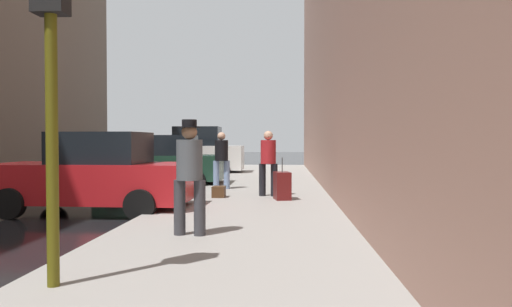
% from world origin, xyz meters
% --- Properties ---
extents(sidewalk, '(4.00, 40.00, 0.15)m').
position_xyz_m(sidewalk, '(6.00, 0.00, 0.07)').
color(sidewalk, gray).
rests_on(sidewalk, ground_plane).
extents(parked_red_hatchback, '(4.26, 2.17, 1.79)m').
position_xyz_m(parked_red_hatchback, '(2.65, 0.75, 0.85)').
color(parked_red_hatchback, '#B2191E').
rests_on(parked_red_hatchback, ground_plane).
extents(parked_dark_green_sedan, '(4.20, 2.07, 1.79)m').
position_xyz_m(parked_dark_green_sedan, '(2.65, 6.89, 0.85)').
color(parked_dark_green_sedan, '#193828').
rests_on(parked_dark_green_sedan, ground_plane).
extents(parked_white_van, '(4.61, 2.08, 2.25)m').
position_xyz_m(parked_white_van, '(2.65, 12.98, 1.03)').
color(parked_white_van, silver).
rests_on(parked_white_van, ground_plane).
extents(fire_hydrant, '(0.42, 0.22, 0.70)m').
position_xyz_m(fire_hydrant, '(4.45, 7.14, 0.50)').
color(fire_hydrant, red).
rests_on(fire_hydrant, sidewalk).
extents(traffic_light, '(0.32, 0.32, 3.60)m').
position_xyz_m(traffic_light, '(4.50, -5.13, 2.76)').
color(traffic_light, '#514C0F').
rests_on(traffic_light, sidewalk).
extents(pedestrian_in_red_jacket, '(0.53, 0.48, 1.71)m').
position_xyz_m(pedestrian_in_red_jacket, '(6.39, 3.09, 1.10)').
color(pedestrian_in_red_jacket, black).
rests_on(pedestrian_in_red_jacket, sidewalk).
extents(pedestrian_with_beanie, '(0.52, 0.44, 1.78)m').
position_xyz_m(pedestrian_with_beanie, '(5.35, -2.39, 1.14)').
color(pedestrian_with_beanie, '#333338').
rests_on(pedestrian_with_beanie, sidewalk).
extents(pedestrian_in_jeans, '(0.52, 0.45, 1.71)m').
position_xyz_m(pedestrian_in_jeans, '(4.92, 4.96, 1.10)').
color(pedestrian_in_jeans, '#728CB2').
rests_on(pedestrian_in_jeans, sidewalk).
extents(rolling_suitcase, '(0.46, 0.62, 1.04)m').
position_xyz_m(rolling_suitcase, '(6.76, 2.33, 0.49)').
color(rolling_suitcase, '#591414').
rests_on(rolling_suitcase, sidewalk).
extents(duffel_bag, '(0.32, 0.44, 0.28)m').
position_xyz_m(duffel_bag, '(5.13, 2.76, 0.29)').
color(duffel_bag, '#472D19').
rests_on(duffel_bag, sidewalk).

